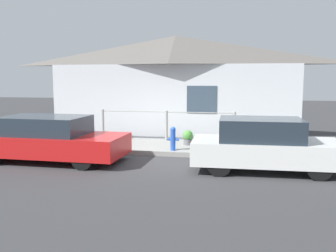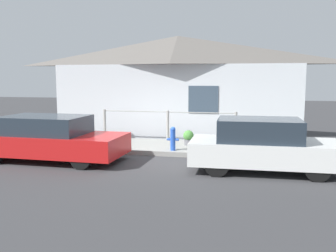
# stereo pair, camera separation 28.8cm
# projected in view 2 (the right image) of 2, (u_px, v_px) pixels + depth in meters

# --- Properties ---
(ground_plane) EXTENTS (60.00, 60.00, 0.00)m
(ground_plane) POSITION_uv_depth(u_px,v_px,m) (153.00, 156.00, 11.46)
(ground_plane) COLOR #38383A
(sidewalk) EXTENTS (24.00, 2.24, 0.15)m
(sidewalk) POSITION_uv_depth(u_px,v_px,m) (161.00, 147.00, 12.53)
(sidewalk) COLOR gray
(sidewalk) RESTS_ON ground_plane
(house) EXTENTS (9.85, 2.23, 4.02)m
(house) POSITION_uv_depth(u_px,v_px,m) (177.00, 56.00, 14.72)
(house) COLOR silver
(house) RESTS_ON ground_plane
(fence) EXTENTS (4.90, 0.10, 1.07)m
(fence) POSITION_uv_depth(u_px,v_px,m) (168.00, 124.00, 13.39)
(fence) COLOR #999993
(fence) RESTS_ON sidewalk
(car_left) EXTENTS (4.30, 1.86, 1.29)m
(car_left) POSITION_uv_depth(u_px,v_px,m) (49.00, 138.00, 10.77)
(car_left) COLOR red
(car_left) RESTS_ON ground_plane
(car_right) EXTENTS (3.77, 1.75, 1.35)m
(car_right) POSITION_uv_depth(u_px,v_px,m) (263.00, 146.00, 9.49)
(car_right) COLOR white
(car_right) RESTS_ON ground_plane
(fire_hydrant) EXTENTS (0.37, 0.17, 0.74)m
(fire_hydrant) POSITION_uv_depth(u_px,v_px,m) (173.00, 138.00, 11.53)
(fire_hydrant) COLOR blue
(fire_hydrant) RESTS_ON sidewalk
(potted_plant_near_hydrant) EXTENTS (0.35, 0.35, 0.50)m
(potted_plant_near_hydrant) POSITION_uv_depth(u_px,v_px,m) (188.00, 137.00, 12.47)
(potted_plant_near_hydrant) COLOR slate
(potted_plant_near_hydrant) RESTS_ON sidewalk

